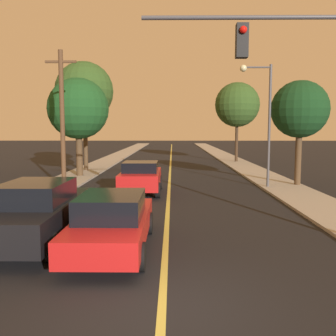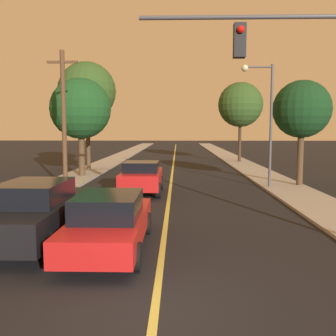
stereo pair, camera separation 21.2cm
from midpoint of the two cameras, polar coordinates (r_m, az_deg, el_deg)
ground_plane at (r=7.15m, az=-1.83°, el=-20.51°), size 200.00×200.00×0.00m
road_surface at (r=42.51m, az=0.30°, el=1.63°), size 9.93×80.00×0.01m
sidewalk_left at (r=43.00m, az=-8.01°, el=1.69°), size 2.50×80.00×0.12m
sidewalk_right at (r=42.92m, az=8.63°, el=1.67°), size 2.50×80.00×0.12m
car_near_lane_front at (r=10.03m, az=-9.07°, el=-8.05°), size 1.93×4.86×1.52m
car_near_lane_second at (r=18.58m, az=-4.50°, el=-1.36°), size 2.01×4.06×1.60m
car_outer_lane_front at (r=11.21m, az=-19.61°, el=-6.23°), size 2.01×5.18×1.74m
traffic_signal_mast at (r=11.08m, az=20.19°, el=12.24°), size 6.11×0.42×6.30m
streetlamp_right at (r=20.54m, az=13.85°, el=8.85°), size 1.68×0.36×6.44m
utility_pole_left at (r=20.42m, az=-16.11°, el=7.52°), size 1.60×0.24×7.11m
tree_left_near at (r=25.52m, az=-13.75°, el=8.75°), size 3.99×3.99×6.42m
tree_left_far at (r=28.96m, az=-12.83°, el=11.34°), size 4.29×4.29×8.04m
tree_right_near at (r=21.84m, az=19.19°, el=8.38°), size 3.13×3.13×5.72m
tree_right_far at (r=36.43m, az=10.34°, el=9.45°), size 4.21×4.21×7.48m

